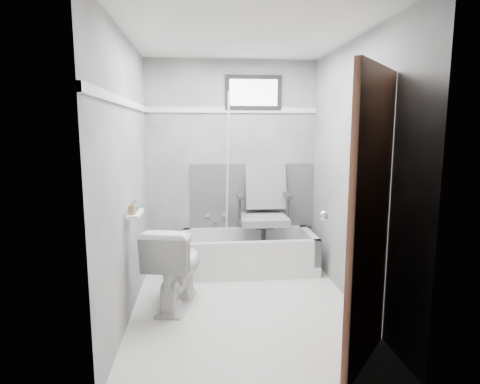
{
  "coord_description": "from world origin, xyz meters",
  "views": [
    {
      "loc": [
        -0.38,
        -3.46,
        1.61
      ],
      "look_at": [
        0.0,
        0.35,
        1.0
      ],
      "focal_mm": 30.0,
      "sensor_mm": 36.0,
      "label": 1
    }
  ],
  "objects": [
    {
      "name": "floor",
      "position": [
        0.0,
        0.0,
        0.0
      ],
      "size": [
        2.6,
        2.6,
        0.0
      ],
      "primitive_type": "plane",
      "color": "white",
      "rests_on": "ground"
    },
    {
      "name": "ceiling",
      "position": [
        0.0,
        0.0,
        2.4
      ],
      "size": [
        2.6,
        2.6,
        0.0
      ],
      "primitive_type": "plane",
      "rotation": [
        3.14,
        0.0,
        0.0
      ],
      "color": "silver",
      "rests_on": "floor"
    },
    {
      "name": "wall_back",
      "position": [
        0.0,
        1.3,
        1.2
      ],
      "size": [
        2.0,
        0.02,
        2.4
      ],
      "primitive_type": "cube",
      "color": "slate",
      "rests_on": "floor"
    },
    {
      "name": "wall_front",
      "position": [
        0.0,
        -1.3,
        1.2
      ],
      "size": [
        2.0,
        0.02,
        2.4
      ],
      "primitive_type": "cube",
      "color": "slate",
      "rests_on": "floor"
    },
    {
      "name": "wall_left",
      "position": [
        -1.0,
        0.0,
        1.2
      ],
      "size": [
        0.02,
        2.6,
        2.4
      ],
      "primitive_type": "cube",
      "color": "slate",
      "rests_on": "floor"
    },
    {
      "name": "wall_right",
      "position": [
        1.0,
        0.0,
        1.2
      ],
      "size": [
        0.02,
        2.6,
        2.4
      ],
      "primitive_type": "cube",
      "color": "slate",
      "rests_on": "floor"
    },
    {
      "name": "bathtub",
      "position": [
        0.16,
        0.93,
        0.21
      ],
      "size": [
        1.5,
        0.7,
        0.42
      ],
      "primitive_type": null,
      "color": "silver",
      "rests_on": "floor"
    },
    {
      "name": "office_chair",
      "position": [
        0.33,
        0.97,
        0.66
      ],
      "size": [
        0.64,
        0.64,
        1.08
      ],
      "primitive_type": null,
      "rotation": [
        0.0,
        0.0,
        -0.02
      ],
      "color": "slate",
      "rests_on": "bathtub"
    },
    {
      "name": "toilet",
      "position": [
        -0.62,
        0.08,
        0.37
      ],
      "size": [
        0.59,
        0.84,
        0.75
      ],
      "primitive_type": "imported",
      "rotation": [
        0.0,
        0.0,
        2.92
      ],
      "color": "white",
      "rests_on": "floor"
    },
    {
      "name": "door",
      "position": [
        0.98,
        -1.28,
        1.0
      ],
      "size": [
        0.78,
        0.78,
        2.0
      ],
      "primitive_type": null,
      "color": "brown",
      "rests_on": "floor"
    },
    {
      "name": "window",
      "position": [
        0.25,
        1.29,
        2.02
      ],
      "size": [
        0.66,
        0.04,
        0.4
      ],
      "primitive_type": null,
      "color": "black",
      "rests_on": "wall_back"
    },
    {
      "name": "backerboard",
      "position": [
        0.25,
        1.29,
        0.8
      ],
      "size": [
        1.5,
        0.02,
        0.78
      ],
      "primitive_type": "cube",
      "color": "#4C4C4F",
      "rests_on": "wall_back"
    },
    {
      "name": "trim_back",
      "position": [
        0.0,
        1.29,
        1.82
      ],
      "size": [
        2.0,
        0.02,
        0.06
      ],
      "primitive_type": "cube",
      "color": "white",
      "rests_on": "wall_back"
    },
    {
      "name": "trim_left",
      "position": [
        -0.99,
        0.0,
        1.82
      ],
      "size": [
        0.02,
        2.6,
        0.06
      ],
      "primitive_type": "cube",
      "color": "white",
      "rests_on": "wall_left"
    },
    {
      "name": "pole",
      "position": [
        -0.07,
        1.06,
        1.05
      ],
      "size": [
        0.02,
        0.61,
        1.87
      ],
      "primitive_type": "cylinder",
      "rotation": [
        0.31,
        0.0,
        0.0
      ],
      "color": "white",
      "rests_on": "bathtub"
    },
    {
      "name": "shelf",
      "position": [
        -0.93,
        -0.1,
        0.9
      ],
      "size": [
        0.1,
        0.32,
        0.02
      ],
      "primitive_type": "cube",
      "color": "white",
      "rests_on": "wall_left"
    },
    {
      "name": "soap_bottle_a",
      "position": [
        -0.94,
        -0.18,
        0.97
      ],
      "size": [
        0.06,
        0.06,
        0.11
      ],
      "primitive_type": "imported",
      "rotation": [
        0.0,
        0.0,
        -0.28
      ],
      "color": "olive",
      "rests_on": "shelf"
    },
    {
      "name": "soap_bottle_b",
      "position": [
        -0.94,
        -0.04,
        0.96
      ],
      "size": [
        0.09,
        0.09,
        0.1
      ],
      "primitive_type": "imported",
      "rotation": [
        0.0,
        0.0,
        0.24
      ],
      "color": "teal",
      "rests_on": "shelf"
    },
    {
      "name": "faucet",
      "position": [
        -0.2,
        1.27,
        0.55
      ],
      "size": [
        0.26,
        0.1,
        0.16
      ],
      "primitive_type": null,
      "color": "silver",
      "rests_on": "wall_back"
    }
  ]
}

